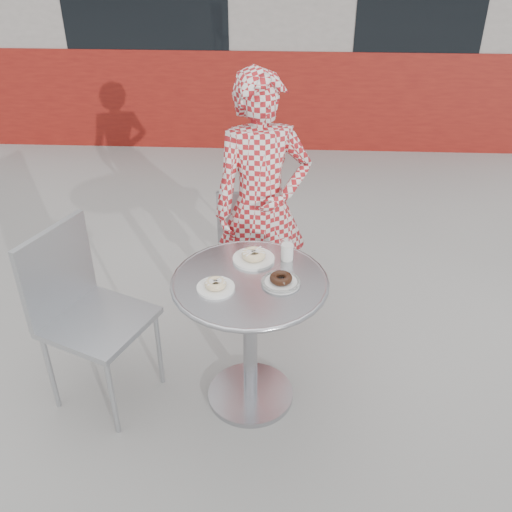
{
  "coord_description": "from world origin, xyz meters",
  "views": [
    {
      "loc": [
        0.16,
        -2.16,
        2.24
      ],
      "look_at": [
        0.04,
        0.12,
        0.82
      ],
      "focal_mm": 40.0,
      "sensor_mm": 36.0,
      "label": 1
    }
  ],
  "objects_px": {
    "bistro_table": "(250,311)",
    "plate_near": "(216,285)",
    "seated_person": "(262,207)",
    "chair_far": "(251,258)",
    "chair_left": "(102,351)",
    "plate_far": "(254,256)",
    "milk_cup": "(287,251)",
    "plate_checker": "(281,281)"
  },
  "relations": [
    {
      "from": "milk_cup",
      "to": "seated_person",
      "type": "bearing_deg",
      "value": 105.78
    },
    {
      "from": "bistro_table",
      "to": "plate_checker",
      "type": "height_order",
      "value": "plate_checker"
    },
    {
      "from": "chair_left",
      "to": "plate_far",
      "type": "height_order",
      "value": "chair_left"
    },
    {
      "from": "seated_person",
      "to": "milk_cup",
      "type": "height_order",
      "value": "seated_person"
    },
    {
      "from": "seated_person",
      "to": "plate_near",
      "type": "bearing_deg",
      "value": -117.37
    },
    {
      "from": "chair_far",
      "to": "plate_near",
      "type": "relative_size",
      "value": 4.58
    },
    {
      "from": "bistro_table",
      "to": "milk_cup",
      "type": "height_order",
      "value": "milk_cup"
    },
    {
      "from": "chair_left",
      "to": "plate_checker",
      "type": "height_order",
      "value": "chair_left"
    },
    {
      "from": "plate_near",
      "to": "seated_person",
      "type": "bearing_deg",
      "value": 77.33
    },
    {
      "from": "plate_far",
      "to": "milk_cup",
      "type": "relative_size",
      "value": 2.0
    },
    {
      "from": "plate_far",
      "to": "milk_cup",
      "type": "xyz_separation_m",
      "value": [
        0.16,
        0.01,
        0.03
      ]
    },
    {
      "from": "plate_checker",
      "to": "bistro_table",
      "type": "bearing_deg",
      "value": 172.28
    },
    {
      "from": "chair_far",
      "to": "plate_far",
      "type": "height_order",
      "value": "plate_far"
    },
    {
      "from": "chair_far",
      "to": "plate_far",
      "type": "distance_m",
      "value": 0.98
    },
    {
      "from": "plate_near",
      "to": "milk_cup",
      "type": "bearing_deg",
      "value": 39.42
    },
    {
      "from": "seated_person",
      "to": "milk_cup",
      "type": "bearing_deg",
      "value": -88.92
    },
    {
      "from": "plate_far",
      "to": "plate_near",
      "type": "relative_size",
      "value": 1.19
    },
    {
      "from": "seated_person",
      "to": "plate_far",
      "type": "height_order",
      "value": "seated_person"
    },
    {
      "from": "chair_left",
      "to": "plate_checker",
      "type": "relative_size",
      "value": 5.22
    },
    {
      "from": "chair_left",
      "to": "seated_person",
      "type": "relative_size",
      "value": 0.62
    },
    {
      "from": "seated_person",
      "to": "chair_left",
      "type": "bearing_deg",
      "value": -152.15
    },
    {
      "from": "chair_left",
      "to": "seated_person",
      "type": "distance_m",
      "value": 1.16
    },
    {
      "from": "chair_left",
      "to": "plate_far",
      "type": "xyz_separation_m",
      "value": [
        0.76,
        0.19,
        0.48
      ]
    },
    {
      "from": "plate_checker",
      "to": "plate_far",
      "type": "bearing_deg",
      "value": 125.04
    },
    {
      "from": "bistro_table",
      "to": "plate_near",
      "type": "distance_m",
      "value": 0.26
    },
    {
      "from": "chair_left",
      "to": "milk_cup",
      "type": "relative_size",
      "value": 9.23
    },
    {
      "from": "bistro_table",
      "to": "plate_near",
      "type": "height_order",
      "value": "plate_near"
    },
    {
      "from": "plate_checker",
      "to": "seated_person",
      "type": "bearing_deg",
      "value": 99.33
    },
    {
      "from": "chair_left",
      "to": "plate_near",
      "type": "xyz_separation_m",
      "value": [
        0.6,
        -0.06,
        0.47
      ]
    },
    {
      "from": "chair_far",
      "to": "chair_left",
      "type": "bearing_deg",
      "value": 56.09
    },
    {
      "from": "seated_person",
      "to": "plate_checker",
      "type": "height_order",
      "value": "seated_person"
    },
    {
      "from": "seated_person",
      "to": "chair_far",
      "type": "bearing_deg",
      "value": 90.88
    },
    {
      "from": "chair_far",
      "to": "bistro_table",
      "type": "bearing_deg",
      "value": 94.08
    },
    {
      "from": "chair_far",
      "to": "plate_far",
      "type": "relative_size",
      "value": 3.86
    },
    {
      "from": "bistro_table",
      "to": "seated_person",
      "type": "relative_size",
      "value": 0.49
    },
    {
      "from": "chair_left",
      "to": "plate_far",
      "type": "bearing_deg",
      "value": -52.87
    },
    {
      "from": "chair_far",
      "to": "chair_left",
      "type": "xyz_separation_m",
      "value": [
        -0.7,
        -1.01,
        0.05
      ]
    },
    {
      "from": "bistro_table",
      "to": "milk_cup",
      "type": "bearing_deg",
      "value": 47.73
    },
    {
      "from": "milk_cup",
      "to": "plate_checker",
      "type": "bearing_deg",
      "value": -97.36
    },
    {
      "from": "plate_far",
      "to": "milk_cup",
      "type": "height_order",
      "value": "milk_cup"
    },
    {
      "from": "chair_far",
      "to": "chair_left",
      "type": "relative_size",
      "value": 0.84
    },
    {
      "from": "seated_person",
      "to": "plate_far",
      "type": "bearing_deg",
      "value": -106.53
    }
  ]
}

